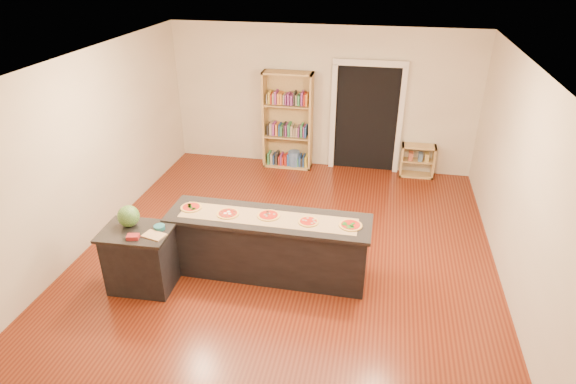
% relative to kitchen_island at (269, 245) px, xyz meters
% --- Properties ---
extents(room, '(6.00, 7.00, 2.80)m').
position_rel_kitchen_island_xyz_m(room, '(0.15, 0.37, 0.95)').
color(room, beige).
rests_on(room, ground).
extents(doorway, '(1.40, 0.09, 2.21)m').
position_rel_kitchen_island_xyz_m(doorway, '(1.05, 3.83, 0.75)').
color(doorway, black).
rests_on(doorway, room).
extents(kitchen_island, '(2.72, 0.74, 0.90)m').
position_rel_kitchen_island_xyz_m(kitchen_island, '(0.00, 0.00, 0.00)').
color(kitchen_island, black).
rests_on(kitchen_island, ground).
extents(side_counter, '(0.88, 0.65, 0.87)m').
position_rel_kitchen_island_xyz_m(side_counter, '(-1.58, -0.62, -0.01)').
color(side_counter, black).
rests_on(side_counter, ground).
extents(bookshelf, '(0.98, 0.35, 1.95)m').
position_rel_kitchen_island_xyz_m(bookshelf, '(-0.48, 3.64, 0.52)').
color(bookshelf, tan).
rests_on(bookshelf, ground).
extents(low_shelf, '(0.65, 0.28, 0.65)m').
position_rel_kitchen_island_xyz_m(low_shelf, '(2.11, 3.68, -0.13)').
color(low_shelf, tan).
rests_on(low_shelf, ground).
extents(waste_bin, '(0.24, 0.24, 0.35)m').
position_rel_kitchen_island_xyz_m(waste_bin, '(-0.34, 3.61, -0.28)').
color(waste_bin, '#496AA3').
rests_on(waste_bin, ground).
extents(kraft_paper, '(2.36, 0.43, 0.00)m').
position_rel_kitchen_island_xyz_m(kraft_paper, '(-0.00, -0.02, 0.45)').
color(kraft_paper, '#997F4F').
rests_on(kraft_paper, kitchen_island).
extents(watermelon, '(0.28, 0.28, 0.28)m').
position_rel_kitchen_island_xyz_m(watermelon, '(-1.71, -0.52, 0.56)').
color(watermelon, '#144214').
rests_on(watermelon, side_counter).
extents(cutting_board, '(0.31, 0.24, 0.02)m').
position_rel_kitchen_island_xyz_m(cutting_board, '(-1.29, -0.70, 0.43)').
color(cutting_board, tan).
rests_on(cutting_board, side_counter).
extents(package_red, '(0.16, 0.13, 0.05)m').
position_rel_kitchen_island_xyz_m(package_red, '(-1.52, -0.81, 0.45)').
color(package_red, maroon).
rests_on(package_red, side_counter).
extents(package_teal, '(0.14, 0.14, 0.05)m').
position_rel_kitchen_island_xyz_m(package_teal, '(-1.29, -0.54, 0.45)').
color(package_teal, '#195966').
rests_on(package_teal, side_counter).
extents(pizza_a, '(0.29, 0.29, 0.02)m').
position_rel_kitchen_island_xyz_m(pizza_a, '(-1.09, 0.03, 0.46)').
color(pizza_a, tan).
rests_on(pizza_a, kitchen_island).
extents(pizza_b, '(0.31, 0.31, 0.02)m').
position_rel_kitchen_island_xyz_m(pizza_b, '(-0.54, -0.04, 0.46)').
color(pizza_b, tan).
rests_on(pizza_b, kitchen_island).
extents(pizza_c, '(0.31, 0.31, 0.02)m').
position_rel_kitchen_island_xyz_m(pizza_c, '(0.00, 0.02, 0.46)').
color(pizza_c, tan).
rests_on(pizza_c, kitchen_island).
extents(pizza_d, '(0.29, 0.29, 0.02)m').
position_rel_kitchen_island_xyz_m(pizza_d, '(0.54, -0.03, 0.46)').
color(pizza_d, tan).
rests_on(pizza_d, kitchen_island).
extents(pizza_e, '(0.29, 0.29, 0.02)m').
position_rel_kitchen_island_xyz_m(pizza_e, '(1.09, -0.01, 0.46)').
color(pizza_e, tan).
rests_on(pizza_e, kitchen_island).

